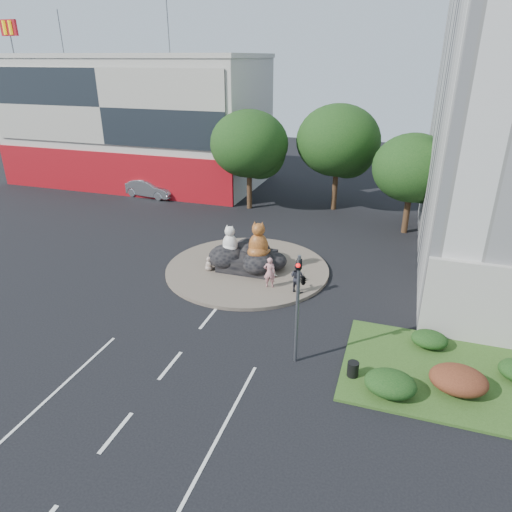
% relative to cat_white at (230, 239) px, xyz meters
% --- Properties ---
extents(ground, '(120.00, 120.00, 0.00)m').
position_rel_cat_white_xyz_m(ground, '(1.04, -9.81, -2.01)').
color(ground, black).
rests_on(ground, ground).
extents(roundabout_island, '(10.00, 10.00, 0.20)m').
position_rel_cat_white_xyz_m(roundabout_island, '(1.04, 0.19, -1.91)').
color(roundabout_island, brown).
rests_on(roundabout_island, ground).
extents(rock_plinth, '(3.20, 2.60, 0.90)m').
position_rel_cat_white_xyz_m(rock_plinth, '(1.04, 0.19, -1.36)').
color(rock_plinth, black).
rests_on(rock_plinth, roundabout_island).
extents(shophouse_block, '(25.20, 12.30, 17.40)m').
position_rel_cat_white_xyz_m(shophouse_block, '(-16.97, 18.10, 4.18)').
color(shophouse_block, beige).
rests_on(shophouse_block, ground).
extents(grass_verge, '(10.00, 6.00, 0.12)m').
position_rel_cat_white_xyz_m(grass_verge, '(13.04, -6.81, -1.95)').
color(grass_verge, '#274517').
rests_on(grass_verge, ground).
extents(tree_left, '(6.46, 6.46, 8.27)m').
position_rel_cat_white_xyz_m(tree_left, '(-2.89, 12.25, 3.24)').
color(tree_left, '#382314').
rests_on(tree_left, ground).
extents(tree_mid, '(6.84, 6.84, 8.76)m').
position_rel_cat_white_xyz_m(tree_mid, '(4.11, 14.25, 3.55)').
color(tree_mid, '#382314').
rests_on(tree_mid, ground).
extents(tree_right, '(5.70, 5.70, 7.30)m').
position_rel_cat_white_xyz_m(tree_right, '(10.11, 10.25, 2.62)').
color(tree_right, '#382314').
rests_on(tree_right, ground).
extents(hedge_near_green, '(2.00, 1.60, 0.90)m').
position_rel_cat_white_xyz_m(hedge_near_green, '(10.04, -8.81, -1.44)').
color(hedge_near_green, black).
rests_on(hedge_near_green, grass_verge).
extents(hedge_red, '(2.20, 1.76, 0.99)m').
position_rel_cat_white_xyz_m(hedge_red, '(12.54, -7.81, -1.39)').
color(hedge_red, '#4D2214').
rests_on(hedge_red, grass_verge).
extents(hedge_back_green, '(1.60, 1.28, 0.72)m').
position_rel_cat_white_xyz_m(hedge_back_green, '(11.54, -5.01, -1.53)').
color(hedge_back_green, black).
rests_on(hedge_back_green, grass_verge).
extents(traffic_light, '(0.44, 1.24, 5.00)m').
position_rel_cat_white_xyz_m(traffic_light, '(6.13, -7.82, 1.61)').
color(traffic_light, '#595B60').
rests_on(traffic_light, ground).
extents(street_lamp, '(2.34, 0.22, 8.06)m').
position_rel_cat_white_xyz_m(street_lamp, '(13.85, -1.81, 2.55)').
color(street_lamp, '#595B60').
rests_on(street_lamp, ground).
extents(cat_white, '(1.22, 1.10, 1.81)m').
position_rel_cat_white_xyz_m(cat_white, '(0.00, 0.00, 0.00)').
color(cat_white, silver).
rests_on(cat_white, rock_plinth).
extents(cat_tabby, '(1.46, 1.30, 2.26)m').
position_rel_cat_white_xyz_m(cat_tabby, '(1.84, -0.07, 0.22)').
color(cat_tabby, '#BE6E27').
rests_on(cat_tabby, rock_plinth).
extents(kitten_calico, '(0.69, 0.67, 0.88)m').
position_rel_cat_white_xyz_m(kitten_calico, '(-1.06, -0.88, -1.37)').
color(kitten_calico, beige).
rests_on(kitten_calico, roundabout_island).
extents(kitten_white, '(0.62, 0.62, 0.78)m').
position_rel_cat_white_xyz_m(kitten_white, '(2.86, -0.61, -1.42)').
color(kitten_white, silver).
rests_on(kitten_white, roundabout_island).
extents(pedestrian_pink, '(0.73, 0.55, 1.80)m').
position_rel_cat_white_xyz_m(pedestrian_pink, '(3.08, -1.86, -0.91)').
color(pedestrian_pink, tan).
rests_on(pedestrian_pink, roundabout_island).
extents(pedestrian_dark, '(1.02, 0.91, 1.71)m').
position_rel_cat_white_xyz_m(pedestrian_dark, '(4.66, -1.91, -0.95)').
color(pedestrian_dark, black).
rests_on(pedestrian_dark, roundabout_island).
extents(parked_car, '(5.30, 2.36, 1.69)m').
position_rel_cat_white_xyz_m(parked_car, '(-12.96, 12.60, -1.16)').
color(parked_car, '#93959A').
rests_on(parked_car, ground).
extents(litter_bin, '(0.51, 0.51, 0.64)m').
position_rel_cat_white_xyz_m(litter_bin, '(8.54, -8.19, -1.57)').
color(litter_bin, black).
rests_on(litter_bin, grass_verge).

